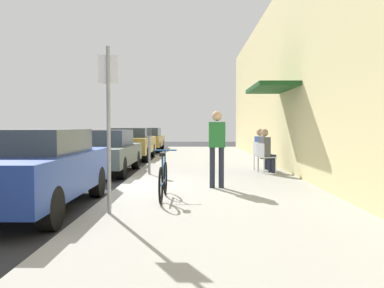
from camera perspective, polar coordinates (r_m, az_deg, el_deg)
ground_plane at (r=9.33m, az=-10.45°, el=-6.69°), size 60.00×60.00×0.00m
sidewalk_slab at (r=11.15m, az=3.00°, el=-4.84°), size 4.50×32.00×0.12m
building_facade at (r=11.52m, az=15.20°, el=9.90°), size 1.40×32.00×5.97m
parked_car_0 at (r=7.65m, az=-21.44°, el=-3.17°), size 1.80×4.40×1.43m
parked_car_1 at (r=12.98m, az=-12.28°, el=-0.97°), size 1.80×4.40×1.37m
parked_car_2 at (r=18.27m, az=-8.58°, el=0.15°), size 1.80×4.40×1.41m
parked_car_3 at (r=24.23m, az=-6.37°, el=0.69°), size 1.80×4.40×1.40m
parking_meter at (r=11.54m, az=-6.05°, el=-0.47°), size 0.12×0.10×1.32m
street_sign at (r=6.43m, az=-11.67°, el=3.84°), size 0.32×0.06×2.60m
bicycle_0 at (r=7.63m, az=-4.07°, el=-5.06°), size 0.46×1.71×0.90m
cafe_chair_0 at (r=12.01m, az=10.15°, el=-1.64°), size 0.56×0.56×0.87m
seated_patron_0 at (r=12.02m, az=10.41°, el=-0.72°), size 0.51×0.47×1.29m
cafe_chair_1 at (r=12.82m, az=9.51°, el=-1.38°), size 0.52×0.52×0.87m
seated_patron_1 at (r=12.83m, az=9.77°, el=-0.52°), size 0.48×0.43×1.29m
pedestrian_standing at (r=8.95m, az=3.52°, el=0.17°), size 0.36×0.22×1.70m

